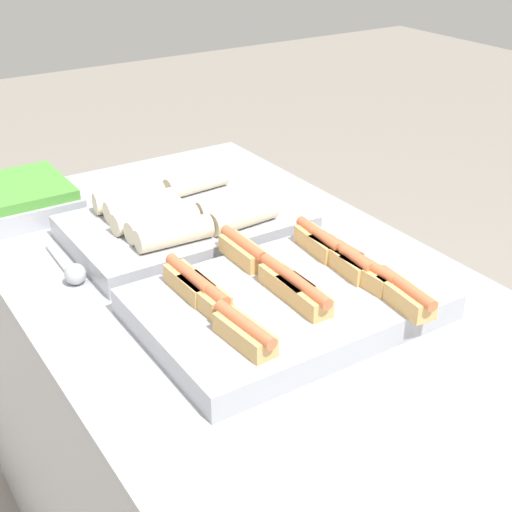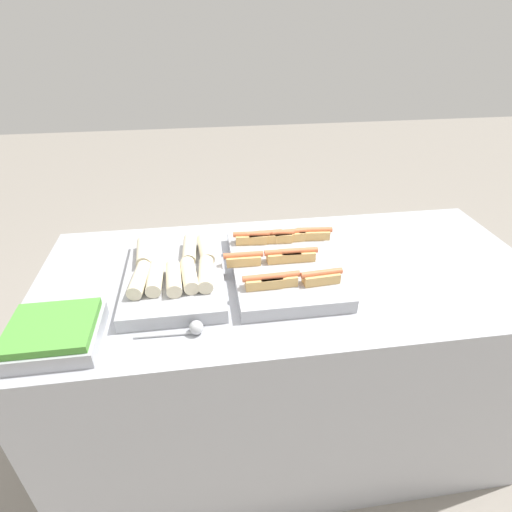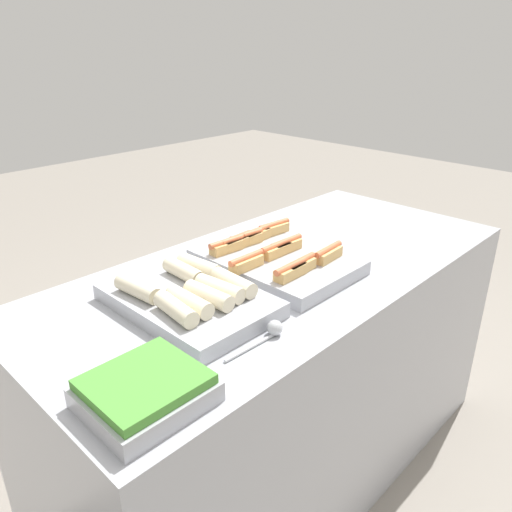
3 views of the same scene
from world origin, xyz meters
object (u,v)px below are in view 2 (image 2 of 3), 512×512
tray_side_front (54,334)px  serving_spoon_near (191,329)px  tray_wraps (175,273)px  tray_hotdogs (283,263)px

tray_side_front → serving_spoon_near: 0.40m
tray_wraps → serving_spoon_near: 0.29m
tray_side_front → serving_spoon_near: bearing=-2.3°
tray_hotdogs → tray_wraps: bearing=-178.3°
tray_wraps → serving_spoon_near: (0.05, -0.28, -0.02)m
tray_hotdogs → tray_wraps: (-0.40, -0.01, 0.00)m
tray_hotdogs → serving_spoon_near: tray_hotdogs is taller
tray_side_front → tray_hotdogs: bearing=20.7°
serving_spoon_near → tray_wraps: bearing=100.5°
tray_wraps → tray_side_front: (-0.34, -0.27, -0.00)m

